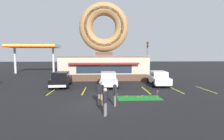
# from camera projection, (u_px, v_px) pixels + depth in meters

# --- Properties ---
(ground_plane) EXTENTS (160.00, 160.00, 0.00)m
(ground_plane) POSITION_uv_depth(u_px,v_px,m) (99.00, 106.00, 11.81)
(ground_plane) COLOR black
(donut_shop_building) EXTENTS (12.30, 6.75, 10.96)m
(donut_shop_building) POSITION_uv_depth(u_px,v_px,m) (104.00, 53.00, 25.39)
(donut_shop_building) COLOR brown
(donut_shop_building) RESTS_ON ground
(putting_mat) EXTENTS (3.47, 1.47, 0.03)m
(putting_mat) POSITION_uv_depth(u_px,v_px,m) (139.00, 98.00, 13.90)
(putting_mat) COLOR #197523
(putting_mat) RESTS_ON ground
(mini_donut_near_left) EXTENTS (0.13, 0.13, 0.04)m
(mini_donut_near_left) POSITION_uv_depth(u_px,v_px,m) (127.00, 96.00, 14.46)
(mini_donut_near_left) COLOR #D17F47
(mini_donut_near_left) RESTS_ON putting_mat
(mini_donut_near_right) EXTENTS (0.13, 0.13, 0.04)m
(mini_donut_near_right) POSITION_uv_depth(u_px,v_px,m) (157.00, 99.00, 13.53)
(mini_donut_near_right) COLOR #A5724C
(mini_donut_near_right) RESTS_ON putting_mat
(mini_donut_mid_left) EXTENTS (0.13, 0.13, 0.04)m
(mini_donut_mid_left) POSITION_uv_depth(u_px,v_px,m) (140.00, 97.00, 14.09)
(mini_donut_mid_left) COLOR #A5724C
(mini_donut_mid_left) RESTS_ON putting_mat
(mini_donut_mid_centre) EXTENTS (0.13, 0.13, 0.04)m
(mini_donut_mid_centre) POSITION_uv_depth(u_px,v_px,m) (147.00, 97.00, 13.99)
(mini_donut_mid_centre) COLOR #A5724C
(mini_donut_mid_centre) RESTS_ON putting_mat
(mini_donut_mid_right) EXTENTS (0.13, 0.13, 0.04)m
(mini_donut_mid_right) POSITION_uv_depth(u_px,v_px,m) (143.00, 96.00, 14.52)
(mini_donut_mid_right) COLOR #D17F47
(mini_donut_mid_right) RESTS_ON putting_mat
(mini_donut_far_left) EXTENTS (0.13, 0.13, 0.04)m
(mini_donut_far_left) POSITION_uv_depth(u_px,v_px,m) (138.00, 97.00, 14.19)
(mini_donut_far_left) COLOR #D17F47
(mini_donut_far_left) RESTS_ON putting_mat
(golf_ball) EXTENTS (0.04, 0.04, 0.04)m
(golf_ball) POSITION_uv_depth(u_px,v_px,m) (131.00, 98.00, 13.61)
(golf_ball) COLOR white
(golf_ball) RESTS_ON putting_mat
(putting_flag_pin) EXTENTS (0.13, 0.01, 0.55)m
(putting_flag_pin) POSITION_uv_depth(u_px,v_px,m) (158.00, 92.00, 14.06)
(putting_flag_pin) COLOR silver
(putting_flag_pin) RESTS_ON putting_mat
(car_silver) EXTENTS (1.99, 4.57, 1.60)m
(car_silver) POSITION_uv_depth(u_px,v_px,m) (108.00, 78.00, 19.11)
(car_silver) COLOR #B2B5BA
(car_silver) RESTS_ON ground
(car_black) EXTENTS (2.17, 4.65, 1.60)m
(car_black) POSITION_uv_depth(u_px,v_px,m) (61.00, 79.00, 18.96)
(car_black) COLOR black
(car_black) RESTS_ON ground
(car_white) EXTENTS (2.16, 4.64, 1.60)m
(car_white) POSITION_uv_depth(u_px,v_px,m) (158.00, 78.00, 19.79)
(car_white) COLOR silver
(car_white) RESTS_ON ground
(pedestrian_blue_sweater_man) EXTENTS (0.32, 0.58, 1.59)m
(pedestrian_blue_sweater_man) POSITION_uv_depth(u_px,v_px,m) (105.00, 100.00, 9.84)
(pedestrian_blue_sweater_man) COLOR slate
(pedestrian_blue_sweater_man) RESTS_ON ground
(pedestrian_hooded_kid) EXTENTS (0.52, 0.40, 1.66)m
(pedestrian_hooded_kid) POSITION_uv_depth(u_px,v_px,m) (100.00, 92.00, 11.88)
(pedestrian_hooded_kid) COLOR #7F7056
(pedestrian_hooded_kid) RESTS_ON ground
(pedestrian_leather_jacket_man) EXTENTS (0.24, 0.60, 1.65)m
(pedestrian_leather_jacket_man) POSITION_uv_depth(u_px,v_px,m) (115.00, 93.00, 11.72)
(pedestrian_leather_jacket_man) COLOR slate
(pedestrian_leather_jacket_man) RESTS_ON ground
(trash_bin) EXTENTS (0.57, 0.57, 0.97)m
(trash_bin) POSITION_uv_depth(u_px,v_px,m) (156.00, 77.00, 23.17)
(trash_bin) COLOR #232833
(trash_bin) RESTS_ON ground
(traffic_light_pole) EXTENTS (0.28, 0.47, 5.80)m
(traffic_light_pole) POSITION_uv_depth(u_px,v_px,m) (147.00, 53.00, 30.73)
(traffic_light_pole) COLOR #595B60
(traffic_light_pole) RESTS_ON ground
(gas_station_canopy) EXTENTS (9.00, 4.46, 5.30)m
(gas_station_canopy) POSITION_uv_depth(u_px,v_px,m) (34.00, 47.00, 32.32)
(gas_station_canopy) COLOR silver
(gas_station_canopy) RESTS_ON ground
(parking_stripe_far_left) EXTENTS (0.12, 3.60, 0.01)m
(parking_stripe_far_left) POSITION_uv_depth(u_px,v_px,m) (52.00, 91.00, 16.55)
(parking_stripe_far_left) COLOR yellow
(parking_stripe_far_left) RESTS_ON ground
(parking_stripe_left) EXTENTS (0.12, 3.60, 0.01)m
(parking_stripe_left) POSITION_uv_depth(u_px,v_px,m) (84.00, 91.00, 16.71)
(parking_stripe_left) COLOR yellow
(parking_stripe_left) RESTS_ON ground
(parking_stripe_mid_left) EXTENTS (0.12, 3.60, 0.01)m
(parking_stripe_mid_left) POSITION_uv_depth(u_px,v_px,m) (115.00, 91.00, 16.87)
(parking_stripe_mid_left) COLOR yellow
(parking_stripe_mid_left) RESTS_ON ground
(parking_stripe_centre) EXTENTS (0.12, 3.60, 0.01)m
(parking_stripe_centre) POSITION_uv_depth(u_px,v_px,m) (146.00, 90.00, 17.02)
(parking_stripe_centre) COLOR yellow
(parking_stripe_centre) RESTS_ON ground
(parking_stripe_mid_right) EXTENTS (0.12, 3.60, 0.01)m
(parking_stripe_mid_right) POSITION_uv_depth(u_px,v_px,m) (176.00, 90.00, 17.18)
(parking_stripe_mid_right) COLOR yellow
(parking_stripe_mid_right) RESTS_ON ground
(parking_stripe_right) EXTENTS (0.12, 3.60, 0.01)m
(parking_stripe_right) POSITION_uv_depth(u_px,v_px,m) (206.00, 90.00, 17.33)
(parking_stripe_right) COLOR yellow
(parking_stripe_right) RESTS_ON ground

